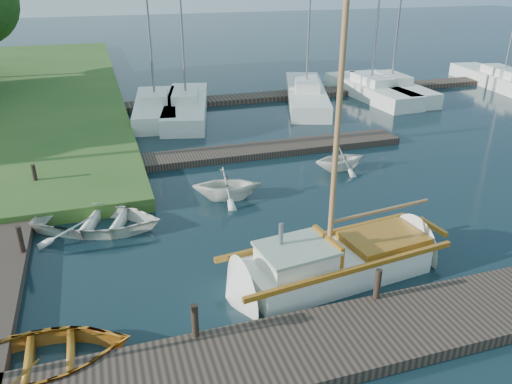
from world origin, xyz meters
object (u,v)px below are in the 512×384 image
object	(u,v)px
dinghy	(39,354)
tender_a	(98,217)
tender_b	(227,182)
marina_boat_3	(306,93)
sailboat	(339,263)
tender_d	(341,156)
marina_boat_4	(371,89)
mooring_post_4	(20,239)
mooring_post_2	(378,284)
marina_boat_7	(503,80)
marina_boat_0	(156,106)
marina_boat_1	(186,105)
marina_boat_5	(391,87)
mooring_post_5	(34,175)
mooring_post_1	(195,321)

from	to	relation	value
dinghy	tender_a	size ratio (longest dim) A/B	0.92
tender_b	marina_boat_3	bearing A→B (deg)	-21.16
dinghy	sailboat	bearing A→B (deg)	-80.53
tender_d	marina_boat_4	bearing A→B (deg)	-37.08
mooring_post_4	tender_b	bearing A→B (deg)	19.06
mooring_post_4	tender_a	world-z (taller)	mooring_post_4
mooring_post_2	tender_a	xyz separation A→B (m)	(-6.39, 6.31, -0.28)
dinghy	tender_b	distance (m)	9.13
tender_b	marina_boat_3	xyz separation A→B (m)	(8.29, 12.25, -0.09)
marina_boat_7	marina_boat_0	bearing A→B (deg)	97.45
dinghy	marina_boat_1	xyz separation A→B (m)	(6.55, 18.56, 0.18)
mooring_post_2	marina_boat_5	world-z (taller)	marina_boat_5
marina_boat_1	marina_boat_5	world-z (taller)	marina_boat_5
mooring_post_2	tender_a	distance (m)	8.99
mooring_post_4	tender_d	xyz separation A→B (m)	(11.83, 3.60, -0.11)
tender_b	tender_d	size ratio (longest dim) A/B	1.10
dinghy	tender_b	xyz separation A→B (m)	(5.88, 6.98, 0.26)
dinghy	marina_boat_7	distance (m)	34.12
tender_b	tender_d	distance (m)	5.35
tender_b	marina_boat_4	size ratio (longest dim) A/B	0.24
mooring_post_2	tender_b	size ratio (longest dim) A/B	0.32
mooring_post_5	tender_b	world-z (taller)	tender_b
mooring_post_2	marina_boat_1	xyz separation A→B (m)	(-1.20, 18.87, -0.13)
mooring_post_5	mooring_post_4	bearing A→B (deg)	-90.00
sailboat	tender_d	world-z (taller)	sailboat
dinghy	mooring_post_5	bearing A→B (deg)	4.02
mooring_post_1	marina_boat_4	size ratio (longest dim) A/B	0.08
sailboat	marina_boat_7	bearing A→B (deg)	32.59
mooring_post_1	marina_boat_3	bearing A→B (deg)	60.80
tender_d	mooring_post_2	bearing A→B (deg)	156.70
marina_boat_7	mooring_post_1	bearing A→B (deg)	134.63
marina_boat_0	mooring_post_5	bearing A→B (deg)	156.95
marina_boat_3	marina_boat_5	distance (m)	5.97
sailboat	marina_boat_5	size ratio (longest dim) A/B	0.88
marina_boat_5	marina_boat_3	bearing A→B (deg)	90.36
dinghy	tender_a	distance (m)	6.15
marina_boat_3	marina_boat_4	world-z (taller)	marina_boat_3
sailboat	tender_b	bearing A→B (deg)	99.67
marina_boat_7	marina_boat_4	bearing A→B (deg)	95.26
mooring_post_4	marina_boat_1	xyz separation A→B (m)	(7.30, 13.87, -0.13)
marina_boat_3	marina_boat_4	xyz separation A→B (m)	(4.43, -0.16, -0.00)
mooring_post_1	tender_a	distance (m)	6.59
mooring_post_2	marina_boat_0	bearing A→B (deg)	98.61
dinghy	mooring_post_4	bearing A→B (deg)	8.72
mooring_post_1	dinghy	world-z (taller)	mooring_post_1
mooring_post_2	marina_boat_7	distance (m)	28.16
tender_a	marina_boat_3	size ratio (longest dim) A/B	0.36
marina_boat_3	mooring_post_1	bearing A→B (deg)	170.06
tender_a	tender_b	world-z (taller)	tender_b
tender_a	marina_boat_1	xyz separation A→B (m)	(5.20, 12.56, 0.15)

